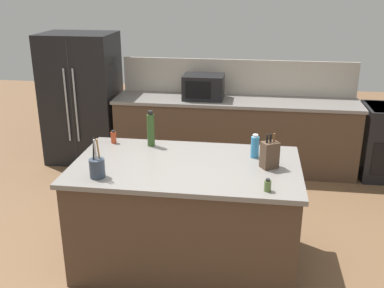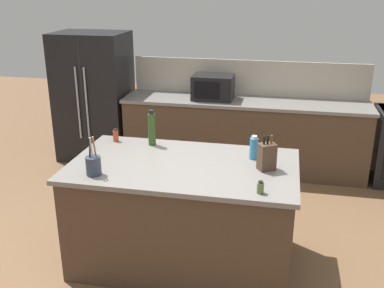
{
  "view_description": "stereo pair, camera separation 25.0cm",
  "coord_description": "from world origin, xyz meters",
  "px_view_note": "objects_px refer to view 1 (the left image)",
  "views": [
    {
      "loc": [
        0.54,
        -3.41,
        2.38
      ],
      "look_at": [
        0.0,
        0.35,
        0.99
      ],
      "focal_mm": 42.0,
      "sensor_mm": 36.0,
      "label": 1
    },
    {
      "loc": [
        0.79,
        -3.37,
        2.38
      ],
      "look_at": [
        0.0,
        0.35,
        0.99
      ],
      "focal_mm": 42.0,
      "sensor_mm": 36.0,
      "label": 2
    }
  ],
  "objects_px": {
    "refrigerator": "(82,98)",
    "utensil_crock": "(97,167)",
    "knife_block": "(270,155)",
    "spice_jar_paprika": "(114,137)",
    "spice_jar_oregano": "(268,185)",
    "olive_oil_bottle": "(151,129)",
    "microwave": "(203,87)",
    "dish_soap_bottle": "(255,147)"
  },
  "relations": [
    {
      "from": "knife_block",
      "to": "spice_jar_oregano",
      "type": "bearing_deg",
      "value": -122.96
    },
    {
      "from": "microwave",
      "to": "utensil_crock",
      "type": "relative_size",
      "value": 1.6
    },
    {
      "from": "microwave",
      "to": "olive_oil_bottle",
      "type": "relative_size",
      "value": 1.54
    },
    {
      "from": "dish_soap_bottle",
      "to": "spice_jar_paprika",
      "type": "bearing_deg",
      "value": 172.37
    },
    {
      "from": "microwave",
      "to": "spice_jar_oregano",
      "type": "height_order",
      "value": "microwave"
    },
    {
      "from": "refrigerator",
      "to": "spice_jar_paprika",
      "type": "distance_m",
      "value": 2.11
    },
    {
      "from": "spice_jar_oregano",
      "to": "microwave",
      "type": "bearing_deg",
      "value": 106.62
    },
    {
      "from": "spice_jar_oregano",
      "to": "dish_soap_bottle",
      "type": "bearing_deg",
      "value": 98.84
    },
    {
      "from": "refrigerator",
      "to": "olive_oil_bottle",
      "type": "distance_m",
      "value": 2.34
    },
    {
      "from": "olive_oil_bottle",
      "to": "spice_jar_oregano",
      "type": "xyz_separation_m",
      "value": [
        1.05,
        -0.81,
        -0.11
      ]
    },
    {
      "from": "microwave",
      "to": "spice_jar_paprika",
      "type": "height_order",
      "value": "microwave"
    },
    {
      "from": "microwave",
      "to": "spice_jar_oregano",
      "type": "xyz_separation_m",
      "value": [
        0.78,
        -2.62,
        -0.11
      ]
    },
    {
      "from": "knife_block",
      "to": "spice_jar_paprika",
      "type": "bearing_deg",
      "value": 134.21
    },
    {
      "from": "microwave",
      "to": "dish_soap_bottle",
      "type": "distance_m",
      "value": 2.08
    },
    {
      "from": "utensil_crock",
      "to": "spice_jar_oregano",
      "type": "bearing_deg",
      "value": -2.57
    },
    {
      "from": "refrigerator",
      "to": "utensil_crock",
      "type": "relative_size",
      "value": 5.43
    },
    {
      "from": "refrigerator",
      "to": "olive_oil_bottle",
      "type": "bearing_deg",
      "value": -53.12
    },
    {
      "from": "knife_block",
      "to": "olive_oil_bottle",
      "type": "height_order",
      "value": "olive_oil_bottle"
    },
    {
      "from": "olive_oil_bottle",
      "to": "spice_jar_paprika",
      "type": "height_order",
      "value": "olive_oil_bottle"
    },
    {
      "from": "olive_oil_bottle",
      "to": "spice_jar_paprika",
      "type": "relative_size",
      "value": 2.73
    },
    {
      "from": "microwave",
      "to": "knife_block",
      "type": "relative_size",
      "value": 1.77
    },
    {
      "from": "spice_jar_paprika",
      "to": "spice_jar_oregano",
      "type": "distance_m",
      "value": 1.64
    },
    {
      "from": "refrigerator",
      "to": "dish_soap_bottle",
      "type": "xyz_separation_m",
      "value": [
        2.34,
        -2.01,
        0.17
      ]
    },
    {
      "from": "knife_block",
      "to": "olive_oil_bottle",
      "type": "distance_m",
      "value": 1.13
    },
    {
      "from": "spice_jar_paprika",
      "to": "knife_block",
      "type": "bearing_deg",
      "value": -15.19
    },
    {
      "from": "knife_block",
      "to": "spice_jar_paprika",
      "type": "xyz_separation_m",
      "value": [
        -1.44,
        0.39,
        -0.06
      ]
    },
    {
      "from": "olive_oil_bottle",
      "to": "spice_jar_oregano",
      "type": "bearing_deg",
      "value": -37.57
    },
    {
      "from": "microwave",
      "to": "dish_soap_bottle",
      "type": "relative_size",
      "value": 2.47
    },
    {
      "from": "microwave",
      "to": "spice_jar_paprika",
      "type": "xyz_separation_m",
      "value": [
        -0.64,
        -1.79,
        -0.1
      ]
    },
    {
      "from": "olive_oil_bottle",
      "to": "microwave",
      "type": "bearing_deg",
      "value": 81.51
    },
    {
      "from": "microwave",
      "to": "utensil_crock",
      "type": "height_order",
      "value": "utensil_crock"
    },
    {
      "from": "microwave",
      "to": "utensil_crock",
      "type": "distance_m",
      "value": 2.61
    },
    {
      "from": "knife_block",
      "to": "utensil_crock",
      "type": "relative_size",
      "value": 0.91
    },
    {
      "from": "refrigerator",
      "to": "knife_block",
      "type": "relative_size",
      "value": 6.0
    },
    {
      "from": "spice_jar_paprika",
      "to": "microwave",
      "type": "bearing_deg",
      "value": 70.4
    },
    {
      "from": "spice_jar_paprika",
      "to": "spice_jar_oregano",
      "type": "xyz_separation_m",
      "value": [
        1.42,
        -0.83,
        -0.01
      ]
    },
    {
      "from": "utensil_crock",
      "to": "knife_block",
      "type": "bearing_deg",
      "value": 16.15
    },
    {
      "from": "knife_block",
      "to": "dish_soap_bottle",
      "type": "distance_m",
      "value": 0.25
    },
    {
      "from": "dish_soap_bottle",
      "to": "knife_block",
      "type": "bearing_deg",
      "value": -60.66
    },
    {
      "from": "knife_block",
      "to": "refrigerator",
      "type": "bearing_deg",
      "value": 107.29
    },
    {
      "from": "spice_jar_paprika",
      "to": "utensil_crock",
      "type": "bearing_deg",
      "value": -81.62
    },
    {
      "from": "refrigerator",
      "to": "utensil_crock",
      "type": "height_order",
      "value": "refrigerator"
    }
  ]
}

